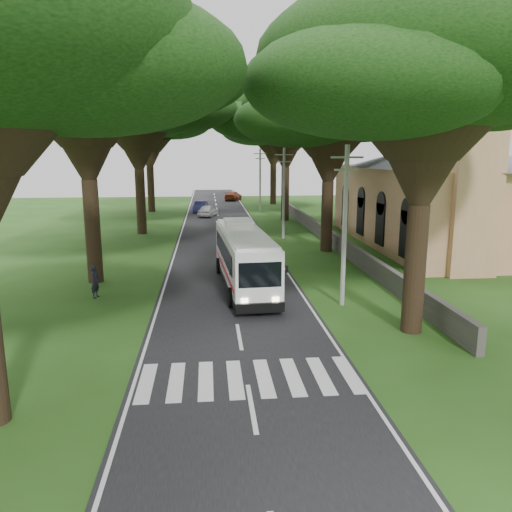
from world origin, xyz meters
TOP-DOWN VIEW (x-y plane):
  - ground at (0.00, 0.00)m, footprint 140.00×140.00m
  - road at (0.00, 25.00)m, footprint 8.00×120.00m
  - crosswalk at (0.00, -2.00)m, footprint 8.00×3.00m
  - property_wall at (9.00, 24.00)m, footprint 0.35×50.00m
  - church at (17.86, 21.55)m, footprint 14.00×24.00m
  - pole_near at (5.50, 6.00)m, footprint 1.60×0.24m
  - pole_mid at (5.50, 26.00)m, footprint 1.60×0.24m
  - pole_far at (5.50, 46.00)m, footprint 1.60×0.24m
  - tree_l_mida at (-8.00, 12.00)m, footprint 15.72×15.72m
  - tree_l_midb at (-7.50, 30.00)m, footprint 15.45×15.45m
  - tree_l_far at (-8.50, 48.00)m, footprint 13.29×13.29m
  - tree_r_near at (7.50, 2.00)m, footprint 13.59×13.59m
  - tree_r_mida at (8.00, 20.00)m, footprint 13.27×13.27m
  - tree_r_midb at (7.50, 38.00)m, footprint 15.71×15.71m
  - tree_r_far at (8.50, 56.00)m, footprint 13.87×13.87m
  - coach_bus at (0.80, 9.97)m, footprint 3.12×11.23m
  - distant_car_a at (-1.17, 42.09)m, footprint 2.79×4.43m
  - distant_car_b at (-2.16, 46.77)m, footprint 1.99×4.30m
  - distant_car_c at (2.85, 62.28)m, footprint 3.31×5.18m
  - pedestrian at (-7.26, 8.53)m, footprint 0.58×0.74m

SIDE VIEW (x-z plane):
  - ground at x=0.00m, z-range 0.00..0.00m
  - crosswalk at x=0.00m, z-range -0.01..0.01m
  - road at x=0.00m, z-range -0.01..0.03m
  - property_wall at x=9.00m, z-range 0.00..1.20m
  - distant_car_b at x=-2.16m, z-range 0.03..1.39m
  - distant_car_c at x=2.85m, z-range 0.03..1.43m
  - distant_car_a at x=-1.17m, z-range 0.03..1.43m
  - pedestrian at x=-7.26m, z-range 0.00..1.78m
  - coach_bus at x=0.80m, z-range 0.13..3.40m
  - pole_near at x=5.50m, z-range 0.18..8.18m
  - pole_mid at x=5.50m, z-range 0.18..8.18m
  - pole_far at x=5.50m, z-range 0.18..8.18m
  - church at x=17.86m, z-range -0.89..10.71m
  - tree_r_mida at x=8.00m, z-range 3.96..17.82m
  - tree_r_near at x=7.50m, z-range 4.02..18.11m
  - tree_r_far at x=8.50m, z-range 4.23..18.85m
  - tree_l_far at x=-8.50m, z-range 4.34..18.99m
  - tree_r_midb at x=7.50m, z-range 4.33..19.86m
  - tree_l_midb at x=-7.50m, z-range 4.44..20.10m
  - tree_l_mida at x=-8.00m, z-range 4.48..20.31m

